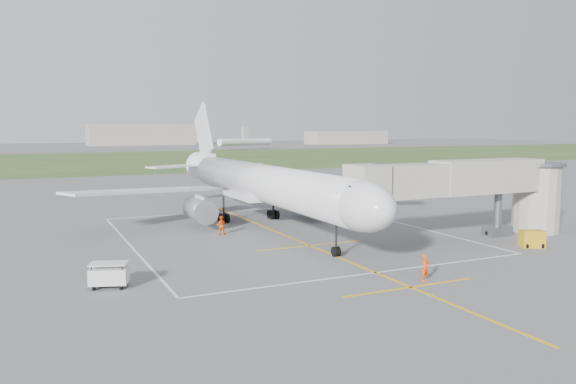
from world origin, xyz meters
name	(u,v)px	position (x,y,z in m)	size (l,w,h in m)	color
ground	(265,227)	(0.00, 0.00, 0.00)	(700.00, 700.00, 0.00)	#555557
grass_strip	(103,160)	(0.00, 130.00, 0.01)	(700.00, 120.00, 0.02)	#2F5023
apron_markings	(289,237)	(0.00, -5.82, 0.01)	(28.20, 60.00, 0.01)	gold
airliner	(262,184)	(0.00, 0.75, 4.39)	(38.93, 46.75, 13.52)	silver
jet_bridge	(480,187)	(15.72, -13.50, 4.74)	(23.40, 5.00, 7.20)	gray
gpu_unit	(532,239)	(16.85, -18.53, 0.71)	(2.24, 1.92, 1.43)	gold
baggage_cart	(109,275)	(-17.41, -15.93, 0.83)	(2.64, 2.07, 1.61)	silver
ramp_worker_nose	(425,268)	(1.77, -23.18, 0.89)	(0.65, 0.42, 1.77)	#FF4508
ramp_worker_wing	(221,225)	(-5.33, -1.93, 0.90)	(0.88, 0.68, 1.81)	#E14807
distant_hangars	(36,137)	(-16.15, 265.19, 5.17)	(345.00, 49.00, 12.00)	gray
distant_aircraft	(64,145)	(-8.10, 178.72, 3.59)	(181.84, 48.62, 8.85)	silver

